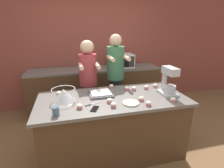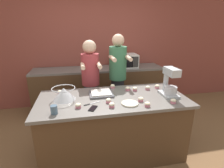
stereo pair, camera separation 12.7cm
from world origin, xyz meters
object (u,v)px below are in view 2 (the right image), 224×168
Objects in this scene: small_plate at (130,103)px; cupcake_2 at (109,101)px; cupcake_1 at (173,101)px; cupcake_3 at (135,89)px; drinking_glass at (54,110)px; cupcake_8 at (60,92)px; cupcake_10 at (141,99)px; cupcake_6 at (112,105)px; baking_tray at (101,94)px; cupcake_7 at (148,88)px; person_left at (91,84)px; cupcake_0 at (78,106)px; mixing_bowl at (64,93)px; person_right at (118,80)px; knife at (91,104)px; cupcake_5 at (113,86)px; microwave_oven at (125,61)px; stand_mixer at (170,84)px; cupcake_4 at (157,86)px; cupcake_9 at (147,104)px; cupcake_11 at (128,89)px; cell_phone at (93,108)px.

cupcake_2 reaches higher than small_plate.
cupcake_3 is (-0.34, 0.51, 0.00)m from cupcake_1.
drinking_glass is 0.59m from cupcake_8.
drinking_glass is 1.07m from cupcake_10.
drinking_glass is 0.66m from cupcake_6.
cupcake_7 is at bearing 5.30° from baking_tray.
person_left is at bearing 65.14° from drinking_glass.
cupcake_0 is 1.00× the size of cupcake_6.
mixing_bowl reaches higher than cupcake_6.
cupcake_6 is at bearing -106.75° from person_right.
cupcake_5 reaches higher than knife.
person_left is 0.67m from cupcake_8.
microwave_oven is 7.52× the size of cupcake_7.
microwave_oven is (-0.20, 1.59, 0.02)m from stand_mixer.
stand_mixer is 0.37m from cupcake_7.
cupcake_4 is at bearing 11.36° from cupcake_7.
cupcake_4 is at bearing -82.51° from microwave_oven.
stand_mixer reaches higher than cupcake_3.
person_left is 0.82m from cupcake_3.
cupcake_8 is at bearing 166.44° from baking_tray.
knife is at bearing -126.29° from cupcake_5.
cupcake_1 is at bearing -4.85° from cupcake_0.
cupcake_9 is (-0.22, -0.55, 0.00)m from cupcake_7.
knife is at bearing 170.19° from cupcake_1.
cupcake_11 is at bearing 128.62° from cupcake_1.
small_plate is at bearing -115.66° from cupcake_3.
drinking_glass is 1.42× the size of cupcake_0.
cupcake_2 is at bearing 174.49° from cupcake_10.
cupcake_0 is 1.00× the size of cupcake_11.
cupcake_5 is 1.00× the size of cupcake_8.
cupcake_4 and cupcake_11 have the same top height.
knife is (0.42, 0.17, -0.05)m from drinking_glass.
baking_tray is 0.32m from knife.
cupcake_7 and cupcake_8 have the same top height.
cupcake_8 is (-1.50, 0.34, -0.14)m from stand_mixer.
cupcake_8 is (-1.47, 0.04, 0.00)m from cupcake_4.
cell_phone is 1.63× the size of drinking_glass.
person_left reaches higher than cupcake_10.
cell_phone is (-1.08, -0.21, -0.17)m from stand_mixer.
mixing_bowl reaches higher than cupcake_1.
drinking_glass is at bearing -165.31° from cupcake_2.
cupcake_4 and cupcake_10 have the same top height.
cupcake_9 is (0.67, -0.20, 0.03)m from knife.
cupcake_11 is (0.11, 0.47, 0.02)m from small_plate.
mixing_bowl is 0.78m from cupcake_5.
cupcake_1 and cupcake_2 have the same top height.
person_right is 0.51m from cupcake_11.
cupcake_3 is at bearing -41.39° from person_left.
baking_tray is 4.76× the size of cupcake_1.
cupcake_5 is at bearing 40.89° from drinking_glass.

